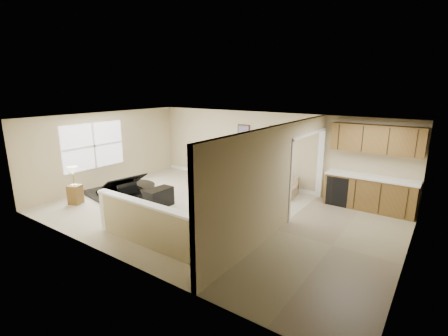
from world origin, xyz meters
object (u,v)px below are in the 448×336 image
Objects in this scene: piano at (120,174)px; accent_table at (243,174)px; lamp_stand at (75,188)px; piano_bench at (159,198)px; loveseat at (275,185)px; palm_plant at (228,163)px; small_plant at (284,194)px.

accent_table is (2.70, 2.92, -0.22)m from piano.
lamp_stand is at bearing -126.54° from accent_table.
piano is 2.68× the size of piano_bench.
loveseat is 2.02m from palm_plant.
palm_plant is at bearing 86.20° from piano_bench.
accent_table is 0.79m from palm_plant.
loveseat reaches higher than accent_table.
piano_bench is 1.20× the size of accent_table.
piano_bench is 3.64m from loveseat.
lamp_stand reaches higher than loveseat.
small_plant is at bearing -14.56° from palm_plant.
small_plant is (1.75, -0.49, -0.22)m from accent_table.
palm_plant is 4.96m from lamp_stand.
loveseat is at bearing -3.27° from accent_table.
piano_bench is at bearing 28.87° from lamp_stand.
piano is 4.88m from loveseat.
piano is at bearing 177.53° from piano_bench.
palm_plant reaches higher than small_plant.
piano is 1.55× the size of loveseat.
piano_bench is 2.50m from lamp_stand.
piano_bench is 0.73× the size of lamp_stand.
palm_plant is at bearing 66.46° from piano.
piano is at bearing 72.45° from lamp_stand.
lamp_stand is (-2.39, -4.34, -0.24)m from palm_plant.
accent_table is at bearing 56.52° from piano.
lamp_stand reaches higher than piano_bench.
piano_bench reaches higher than small_plant.
piano_bench is 1.63× the size of small_plant.
loveseat is 0.66m from small_plant.
small_plant is at bearing 37.92° from piano.
piano_bench is at bearing -107.25° from accent_table.
loveseat is at bearing 140.22° from small_plant.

